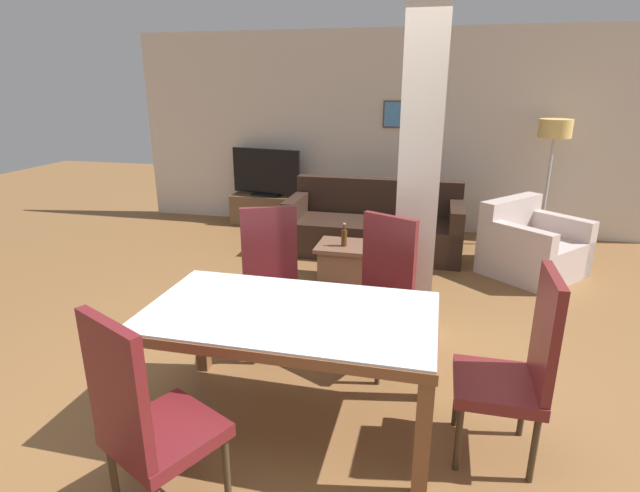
{
  "coord_description": "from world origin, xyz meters",
  "views": [
    {
      "loc": [
        0.78,
        -2.52,
        2.02
      ],
      "look_at": [
        0.0,
        0.76,
        0.91
      ],
      "focal_mm": 28.0,
      "sensor_mm": 36.0,
      "label": 1
    }
  ],
  "objects_px": {
    "armchair": "(531,249)",
    "floor_lamp": "(554,140)",
    "tv_screen": "(266,173)",
    "dining_chair_far_left": "(272,276)",
    "dining_chair_head_right": "(518,364)",
    "coffee_table": "(347,262)",
    "dining_chair_near_left": "(145,418)",
    "bottle": "(344,237)",
    "dining_chair_far_right": "(379,289)",
    "sofa": "(374,228)",
    "dining_table": "(290,333)",
    "tv_stand": "(268,210)"
  },
  "relations": [
    {
      "from": "sofa",
      "to": "bottle",
      "type": "distance_m",
      "value": 1.15
    },
    {
      "from": "dining_chair_far_right",
      "to": "dining_chair_far_left",
      "type": "bearing_deg",
      "value": 23.11
    },
    {
      "from": "armchair",
      "to": "tv_screen",
      "type": "bearing_deg",
      "value": -69.16
    },
    {
      "from": "dining_table",
      "to": "tv_screen",
      "type": "relative_size",
      "value": 1.61
    },
    {
      "from": "dining_chair_far_left",
      "to": "coffee_table",
      "type": "bearing_deg",
      "value": -128.25
    },
    {
      "from": "dining_chair_near_left",
      "to": "floor_lamp",
      "type": "bearing_deg",
      "value": 89.16
    },
    {
      "from": "dining_chair_near_left",
      "to": "dining_chair_far_right",
      "type": "bearing_deg",
      "value": 89.94
    },
    {
      "from": "dining_chair_far_left",
      "to": "bottle",
      "type": "height_order",
      "value": "dining_chair_far_left"
    },
    {
      "from": "dining_chair_far_right",
      "to": "bottle",
      "type": "xyz_separation_m",
      "value": [
        -0.54,
        1.44,
        -0.08
      ]
    },
    {
      "from": "dining_chair_far_right",
      "to": "armchair",
      "type": "bearing_deg",
      "value": -96.49
    },
    {
      "from": "dining_chair_far_right",
      "to": "tv_screen",
      "type": "relative_size",
      "value": 1.05
    },
    {
      "from": "armchair",
      "to": "coffee_table",
      "type": "relative_size",
      "value": 1.97
    },
    {
      "from": "dining_chair_head_right",
      "to": "coffee_table",
      "type": "relative_size",
      "value": 1.76
    },
    {
      "from": "bottle",
      "to": "floor_lamp",
      "type": "bearing_deg",
      "value": 39.41
    },
    {
      "from": "sofa",
      "to": "tv_stand",
      "type": "height_order",
      "value": "sofa"
    },
    {
      "from": "dining_chair_far_left",
      "to": "dining_chair_head_right",
      "type": "bearing_deg",
      "value": 126.88
    },
    {
      "from": "dining_chair_head_right",
      "to": "tv_stand",
      "type": "distance_m",
      "value": 5.19
    },
    {
      "from": "sofa",
      "to": "armchair",
      "type": "relative_size",
      "value": 1.69
    },
    {
      "from": "dining_chair_head_right",
      "to": "tv_stand",
      "type": "height_order",
      "value": "dining_chair_head_right"
    },
    {
      "from": "dining_chair_far_left",
      "to": "dining_chair_far_right",
      "type": "bearing_deg",
      "value": 151.87
    },
    {
      "from": "coffee_table",
      "to": "sofa",
      "type": "bearing_deg",
      "value": 82.63
    },
    {
      "from": "bottle",
      "to": "armchair",
      "type": "bearing_deg",
      "value": 20.85
    },
    {
      "from": "dining_chair_near_left",
      "to": "tv_stand",
      "type": "relative_size",
      "value": 1.06
    },
    {
      "from": "coffee_table",
      "to": "dining_chair_far_left",
      "type": "bearing_deg",
      "value": -103.27
    },
    {
      "from": "dining_chair_far_right",
      "to": "coffee_table",
      "type": "relative_size",
      "value": 1.76
    },
    {
      "from": "dining_chair_far_right",
      "to": "tv_stand",
      "type": "xyz_separation_m",
      "value": [
        -2.06,
        3.42,
        -0.36
      ]
    },
    {
      "from": "dining_chair_head_right",
      "to": "dining_chair_far_right",
      "type": "height_order",
      "value": "same"
    },
    {
      "from": "dining_table",
      "to": "dining_chair_far_right",
      "type": "relative_size",
      "value": 1.53
    },
    {
      "from": "armchair",
      "to": "coffee_table",
      "type": "bearing_deg",
      "value": -29.58
    },
    {
      "from": "dining_chair_head_right",
      "to": "floor_lamp",
      "type": "height_order",
      "value": "floor_lamp"
    },
    {
      "from": "armchair",
      "to": "floor_lamp",
      "type": "relative_size",
      "value": 0.78
    },
    {
      "from": "bottle",
      "to": "tv_stand",
      "type": "xyz_separation_m",
      "value": [
        -1.53,
        1.98,
        -0.28
      ]
    },
    {
      "from": "dining_chair_head_right",
      "to": "bottle",
      "type": "bearing_deg",
      "value": 31.0
    },
    {
      "from": "dining_chair_head_right",
      "to": "coffee_table",
      "type": "xyz_separation_m",
      "value": [
        -1.35,
        2.35,
        -0.37
      ]
    },
    {
      "from": "tv_stand",
      "to": "dining_chair_far_left",
      "type": "bearing_deg",
      "value": -70.2
    },
    {
      "from": "dining_chair_near_left",
      "to": "bottle",
      "type": "height_order",
      "value": "dining_chair_near_left"
    },
    {
      "from": "dining_table",
      "to": "bottle",
      "type": "relative_size",
      "value": 6.98
    },
    {
      "from": "sofa",
      "to": "floor_lamp",
      "type": "relative_size",
      "value": 1.32
    },
    {
      "from": "dining_chair_head_right",
      "to": "tv_screen",
      "type": "bearing_deg",
      "value": 34.2
    },
    {
      "from": "coffee_table",
      "to": "bottle",
      "type": "relative_size",
      "value": 2.59
    },
    {
      "from": "dining_chair_far_right",
      "to": "sofa",
      "type": "relative_size",
      "value": 0.53
    },
    {
      "from": "dining_chair_near_left",
      "to": "dining_chair_far_right",
      "type": "xyz_separation_m",
      "value": [
        0.85,
        1.72,
        0.0
      ]
    },
    {
      "from": "sofa",
      "to": "tv_stand",
      "type": "bearing_deg",
      "value": -27.04
    },
    {
      "from": "sofa",
      "to": "floor_lamp",
      "type": "bearing_deg",
      "value": -160.72
    },
    {
      "from": "dining_chair_near_left",
      "to": "sofa",
      "type": "distance_m",
      "value": 4.32
    },
    {
      "from": "armchair",
      "to": "tv_screen",
      "type": "height_order",
      "value": "tv_screen"
    },
    {
      "from": "dining_chair_far_right",
      "to": "floor_lamp",
      "type": "height_order",
      "value": "floor_lamp"
    },
    {
      "from": "dining_table",
      "to": "coffee_table",
      "type": "height_order",
      "value": "dining_table"
    },
    {
      "from": "dining_table",
      "to": "dining_chair_near_left",
      "type": "xyz_separation_m",
      "value": [
        -0.42,
        -0.86,
        -0.03
      ]
    },
    {
      "from": "dining_chair_near_left",
      "to": "dining_chair_far_right",
      "type": "distance_m",
      "value": 1.92
    }
  ]
}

